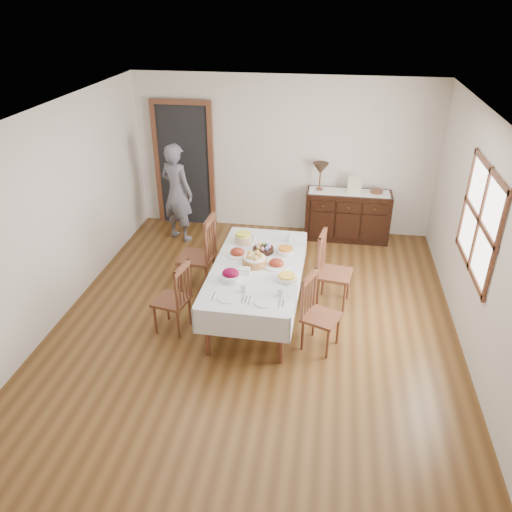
# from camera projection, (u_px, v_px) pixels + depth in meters

# --- Properties ---
(ground) EXTENTS (6.00, 6.00, 0.00)m
(ground) POSITION_uv_depth(u_px,v_px,m) (255.00, 326.00, 6.31)
(ground) COLOR brown
(room_shell) EXTENTS (5.02, 6.02, 2.65)m
(room_shell) POSITION_uv_depth(u_px,v_px,m) (248.00, 191.00, 5.91)
(room_shell) COLOR white
(room_shell) RESTS_ON ground
(dining_table) EXTENTS (1.11, 2.13, 0.73)m
(dining_table) POSITION_uv_depth(u_px,v_px,m) (257.00, 272.00, 6.23)
(dining_table) COLOR silver
(dining_table) RESTS_ON ground
(chair_left_near) EXTENTS (0.45, 0.45, 0.93)m
(chair_left_near) POSITION_uv_depth(u_px,v_px,m) (175.00, 297.00, 6.02)
(chair_left_near) COLOR brown
(chair_left_near) RESTS_ON ground
(chair_left_far) EXTENTS (0.49, 0.49, 1.12)m
(chair_left_far) POSITION_uv_depth(u_px,v_px,m) (200.00, 254.00, 6.81)
(chair_left_far) COLOR brown
(chair_left_far) RESTS_ON ground
(chair_right_near) EXTENTS (0.50, 0.50, 0.93)m
(chair_right_near) POSITION_uv_depth(u_px,v_px,m) (318.00, 312.00, 5.75)
(chair_right_near) COLOR brown
(chair_right_near) RESTS_ON ground
(chair_right_far) EXTENTS (0.49, 0.49, 1.03)m
(chair_right_far) POSITION_uv_depth(u_px,v_px,m) (331.00, 269.00, 6.52)
(chair_right_far) COLOR brown
(chair_right_far) RESTS_ON ground
(sideboard) EXTENTS (1.38, 0.50, 0.83)m
(sideboard) POSITION_uv_depth(u_px,v_px,m) (347.00, 216.00, 8.32)
(sideboard) COLOR black
(sideboard) RESTS_ON ground
(person) EXTENTS (0.64, 0.55, 1.74)m
(person) POSITION_uv_depth(u_px,v_px,m) (177.00, 189.00, 8.11)
(person) COLOR slate
(person) RESTS_ON ground
(bread_basket) EXTENTS (0.30, 0.30, 0.17)m
(bread_basket) POSITION_uv_depth(u_px,v_px,m) (254.00, 260.00, 6.17)
(bread_basket) COLOR olive
(bread_basket) RESTS_ON dining_table
(egg_basket) EXTENTS (0.28, 0.28, 0.11)m
(egg_basket) POSITION_uv_depth(u_px,v_px,m) (263.00, 249.00, 6.49)
(egg_basket) COLOR black
(egg_basket) RESTS_ON dining_table
(ham_platter_a) EXTENTS (0.31, 0.31, 0.11)m
(ham_platter_a) POSITION_uv_depth(u_px,v_px,m) (238.00, 253.00, 6.42)
(ham_platter_a) COLOR silver
(ham_platter_a) RESTS_ON dining_table
(ham_platter_b) EXTENTS (0.33, 0.33, 0.11)m
(ham_platter_b) POSITION_uv_depth(u_px,v_px,m) (276.00, 264.00, 6.17)
(ham_platter_b) COLOR silver
(ham_platter_b) RESTS_ON dining_table
(beet_bowl) EXTENTS (0.25, 0.25, 0.15)m
(beet_bowl) POSITION_uv_depth(u_px,v_px,m) (231.00, 275.00, 5.85)
(beet_bowl) COLOR silver
(beet_bowl) RESTS_ON dining_table
(carrot_bowl) EXTENTS (0.23, 0.23, 0.09)m
(carrot_bowl) POSITION_uv_depth(u_px,v_px,m) (285.00, 251.00, 6.44)
(carrot_bowl) COLOR silver
(carrot_bowl) RESTS_ON dining_table
(pineapple_bowl) EXTENTS (0.23, 0.23, 0.15)m
(pineapple_bowl) POSITION_uv_depth(u_px,v_px,m) (243.00, 238.00, 6.71)
(pineapple_bowl) COLOR tan
(pineapple_bowl) RESTS_ON dining_table
(casserole_dish) EXTENTS (0.25, 0.25, 0.07)m
(casserole_dish) POSITION_uv_depth(u_px,v_px,m) (287.00, 278.00, 5.87)
(casserole_dish) COLOR silver
(casserole_dish) RESTS_ON dining_table
(butter_dish) EXTENTS (0.14, 0.09, 0.07)m
(butter_dish) POSITION_uv_depth(u_px,v_px,m) (244.00, 271.00, 6.01)
(butter_dish) COLOR silver
(butter_dish) RESTS_ON dining_table
(setting_left) EXTENTS (0.42, 0.31, 0.10)m
(setting_left) POSITION_uv_depth(u_px,v_px,m) (233.00, 294.00, 5.57)
(setting_left) COLOR silver
(setting_left) RESTS_ON dining_table
(setting_right) EXTENTS (0.42, 0.31, 0.10)m
(setting_right) POSITION_uv_depth(u_px,v_px,m) (270.00, 298.00, 5.50)
(setting_right) COLOR silver
(setting_right) RESTS_ON dining_table
(glass_far_a) EXTENTS (0.06, 0.06, 0.09)m
(glass_far_a) POSITION_uv_depth(u_px,v_px,m) (254.00, 238.00, 6.77)
(glass_far_a) COLOR silver
(glass_far_a) RESTS_ON dining_table
(glass_far_b) EXTENTS (0.06, 0.06, 0.11)m
(glass_far_b) POSITION_uv_depth(u_px,v_px,m) (289.00, 238.00, 6.74)
(glass_far_b) COLOR silver
(glass_far_b) RESTS_ON dining_table
(runner) EXTENTS (1.30, 0.35, 0.01)m
(runner) POSITION_uv_depth(u_px,v_px,m) (349.00, 192.00, 8.12)
(runner) COLOR white
(runner) RESTS_ON sideboard
(table_lamp) EXTENTS (0.26, 0.26, 0.46)m
(table_lamp) POSITION_uv_depth(u_px,v_px,m) (321.00, 169.00, 8.04)
(table_lamp) COLOR brown
(table_lamp) RESTS_ON sideboard
(picture_frame) EXTENTS (0.22, 0.08, 0.28)m
(picture_frame) POSITION_uv_depth(u_px,v_px,m) (354.00, 186.00, 8.00)
(picture_frame) COLOR beige
(picture_frame) RESTS_ON sideboard
(deco_bowl) EXTENTS (0.20, 0.20, 0.06)m
(deco_bowl) POSITION_uv_depth(u_px,v_px,m) (376.00, 191.00, 8.08)
(deco_bowl) COLOR brown
(deco_bowl) RESTS_ON sideboard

